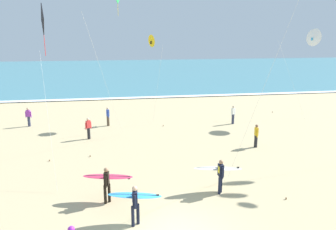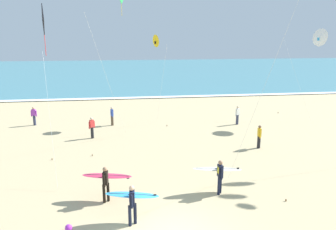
{
  "view_description": "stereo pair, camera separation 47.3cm",
  "coord_description": "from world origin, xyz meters",
  "px_view_note": "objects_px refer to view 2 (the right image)",
  "views": [
    {
      "loc": [
        -1.97,
        -10.64,
        7.46
      ],
      "look_at": [
        0.67,
        5.05,
        3.56
      ],
      "focal_mm": 35.25,
      "sensor_mm": 36.0,
      "label": 1
    },
    {
      "loc": [
        -1.5,
        -10.71,
        7.46
      ],
      "look_at": [
        0.67,
        5.05,
        3.56
      ],
      "focal_mm": 35.25,
      "sensor_mm": 36.0,
      "label": 2
    }
  ],
  "objects_px": {
    "surfer_third": "(132,199)",
    "kite_delta_ivory_high": "(320,38)",
    "surfer_lead": "(219,172)",
    "bystander_purple_top": "(34,116)",
    "surfer_trailing": "(106,179)",
    "bystander_yellow_top": "(259,136)",
    "kite_diamond_charcoal_near": "(43,25)",
    "bystander_white_top": "(237,115)",
    "bystander_blue_top": "(112,116)",
    "beach_ball": "(69,228)",
    "kite_delta_golden_outer": "(157,41)",
    "bystander_red_top": "(92,128)"
  },
  "relations": [
    {
      "from": "surfer_trailing",
      "to": "kite_delta_golden_outer",
      "type": "xyz_separation_m",
      "value": [
        3.76,
        13.6,
        5.85
      ]
    },
    {
      "from": "bystander_yellow_top",
      "to": "bystander_red_top",
      "type": "distance_m",
      "value": 11.89
    },
    {
      "from": "bystander_white_top",
      "to": "bystander_red_top",
      "type": "xyz_separation_m",
      "value": [
        -11.89,
        -2.25,
        0.0
      ]
    },
    {
      "from": "surfer_lead",
      "to": "kite_diamond_charcoal_near",
      "type": "xyz_separation_m",
      "value": [
        -7.77,
        1.26,
        6.79
      ]
    },
    {
      "from": "kite_delta_ivory_high",
      "to": "bystander_red_top",
      "type": "xyz_separation_m",
      "value": [
        -18.57,
        -2.16,
        -6.39
      ]
    },
    {
      "from": "bystander_yellow_top",
      "to": "bystander_white_top",
      "type": "bearing_deg",
      "value": 84.25
    },
    {
      "from": "bystander_blue_top",
      "to": "bystander_white_top",
      "type": "distance_m",
      "value": 10.59
    },
    {
      "from": "kite_diamond_charcoal_near",
      "to": "bystander_blue_top",
      "type": "xyz_separation_m",
      "value": [
        2.36,
        11.7,
        -7.03
      ]
    },
    {
      "from": "bystander_purple_top",
      "to": "kite_delta_ivory_high",
      "type": "bearing_deg",
      "value": -5.21
    },
    {
      "from": "kite_delta_golden_outer",
      "to": "bystander_blue_top",
      "type": "bearing_deg",
      "value": -171.47
    },
    {
      "from": "bystander_white_top",
      "to": "bystander_red_top",
      "type": "height_order",
      "value": "same"
    },
    {
      "from": "bystander_red_top",
      "to": "kite_delta_ivory_high",
      "type": "bearing_deg",
      "value": 6.64
    },
    {
      "from": "surfer_lead",
      "to": "bystander_red_top",
      "type": "distance_m",
      "value": 11.74
    },
    {
      "from": "kite_diamond_charcoal_near",
      "to": "bystander_purple_top",
      "type": "xyz_separation_m",
      "value": [
        -4.13,
        12.63,
        -7.03
      ]
    },
    {
      "from": "surfer_lead",
      "to": "kite_diamond_charcoal_near",
      "type": "relative_size",
      "value": 0.29
    },
    {
      "from": "surfer_lead",
      "to": "kite_delta_ivory_high",
      "type": "xyz_separation_m",
      "value": [
        11.78,
        11.74,
        6.15
      ]
    },
    {
      "from": "kite_delta_golden_outer",
      "to": "bystander_purple_top",
      "type": "height_order",
      "value": "kite_delta_golden_outer"
    },
    {
      "from": "kite_diamond_charcoal_near",
      "to": "kite_delta_golden_outer",
      "type": "distance_m",
      "value": 13.8
    },
    {
      "from": "kite_diamond_charcoal_near",
      "to": "kite_delta_golden_outer",
      "type": "relative_size",
      "value": 1.17
    },
    {
      "from": "bystander_red_top",
      "to": "surfer_third",
      "type": "bearing_deg",
      "value": -77.52
    },
    {
      "from": "bystander_blue_top",
      "to": "bystander_white_top",
      "type": "relative_size",
      "value": 1.0
    },
    {
      "from": "kite_diamond_charcoal_near",
      "to": "kite_delta_ivory_high",
      "type": "height_order",
      "value": "kite_diamond_charcoal_near"
    },
    {
      "from": "surfer_third",
      "to": "beach_ball",
      "type": "bearing_deg",
      "value": -173.33
    },
    {
      "from": "kite_diamond_charcoal_near",
      "to": "bystander_white_top",
      "type": "xyz_separation_m",
      "value": [
        12.89,
        10.57,
        -7.03
      ]
    },
    {
      "from": "surfer_trailing",
      "to": "bystander_yellow_top",
      "type": "relative_size",
      "value": 1.48
    },
    {
      "from": "beach_ball",
      "to": "kite_delta_golden_outer",
      "type": "bearing_deg",
      "value": 72.1
    },
    {
      "from": "kite_delta_ivory_high",
      "to": "surfer_lead",
      "type": "bearing_deg",
      "value": -135.11
    },
    {
      "from": "surfer_trailing",
      "to": "bystander_yellow_top",
      "type": "xyz_separation_m",
      "value": [
        9.82,
        5.88,
        -0.24
      ]
    },
    {
      "from": "kite_diamond_charcoal_near",
      "to": "beach_ball",
      "type": "distance_m",
      "value": 8.59
    },
    {
      "from": "kite_diamond_charcoal_near",
      "to": "bystander_blue_top",
      "type": "relative_size",
      "value": 5.51
    },
    {
      "from": "surfer_third",
      "to": "bystander_yellow_top",
      "type": "height_order",
      "value": "surfer_third"
    },
    {
      "from": "kite_diamond_charcoal_near",
      "to": "bystander_yellow_top",
      "type": "relative_size",
      "value": 5.51
    },
    {
      "from": "beach_ball",
      "to": "bystander_purple_top",
      "type": "bearing_deg",
      "value": 107.73
    },
    {
      "from": "kite_diamond_charcoal_near",
      "to": "bystander_blue_top",
      "type": "distance_m",
      "value": 13.85
    },
    {
      "from": "bystander_white_top",
      "to": "beach_ball",
      "type": "bearing_deg",
      "value": -129.73
    },
    {
      "from": "surfer_third",
      "to": "kite_diamond_charcoal_near",
      "type": "xyz_separation_m",
      "value": [
        -3.57,
        3.35,
        6.79
      ]
    },
    {
      "from": "kite_delta_golden_outer",
      "to": "beach_ball",
      "type": "relative_size",
      "value": 26.63
    },
    {
      "from": "kite_diamond_charcoal_near",
      "to": "kite_delta_golden_outer",
      "type": "height_order",
      "value": "kite_diamond_charcoal_near"
    },
    {
      "from": "bystander_white_top",
      "to": "kite_delta_ivory_high",
      "type": "bearing_deg",
      "value": -0.78
    },
    {
      "from": "kite_delta_ivory_high",
      "to": "surfer_third",
      "type": "bearing_deg",
      "value": -139.13
    },
    {
      "from": "bystander_yellow_top",
      "to": "bystander_red_top",
      "type": "height_order",
      "value": "same"
    },
    {
      "from": "surfer_third",
      "to": "bystander_white_top",
      "type": "distance_m",
      "value": 16.75
    },
    {
      "from": "kite_diamond_charcoal_near",
      "to": "beach_ball",
      "type": "xyz_separation_m",
      "value": [
        1.07,
        -3.65,
        -7.7
      ]
    },
    {
      "from": "surfer_third",
      "to": "kite_delta_ivory_high",
      "type": "relative_size",
      "value": 0.28
    },
    {
      "from": "kite_diamond_charcoal_near",
      "to": "bystander_white_top",
      "type": "relative_size",
      "value": 5.51
    },
    {
      "from": "bystander_purple_top",
      "to": "beach_ball",
      "type": "bearing_deg",
      "value": -72.27
    },
    {
      "from": "kite_diamond_charcoal_near",
      "to": "bystander_red_top",
      "type": "xyz_separation_m",
      "value": [
        0.99,
        8.32,
        -7.03
      ]
    },
    {
      "from": "bystander_red_top",
      "to": "bystander_yellow_top",
      "type": "bearing_deg",
      "value": -18.37
    },
    {
      "from": "surfer_third",
      "to": "bystander_yellow_top",
      "type": "relative_size",
      "value": 1.39
    },
    {
      "from": "bystander_purple_top",
      "to": "bystander_blue_top",
      "type": "distance_m",
      "value": 6.56
    }
  ]
}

